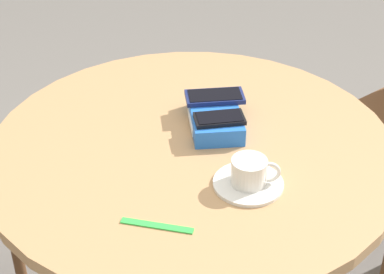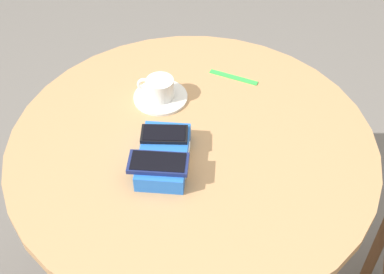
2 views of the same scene
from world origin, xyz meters
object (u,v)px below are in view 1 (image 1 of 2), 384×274
(round_table, at_px, (192,183))
(lanyard_strap, at_px, (157,226))
(phone_navy, at_px, (215,97))
(saucer, at_px, (248,184))
(phone_box, at_px, (215,117))
(coffee_cup, at_px, (250,171))
(phone_black, at_px, (219,118))

(round_table, xyz_separation_m, lanyard_strap, (0.25, -0.15, 0.12))
(phone_navy, xyz_separation_m, saucer, (0.29, -0.02, -0.05))
(phone_box, xyz_separation_m, phone_navy, (-0.05, 0.01, 0.03))
(phone_navy, distance_m, lanyard_strap, 0.44)
(phone_box, xyz_separation_m, coffee_cup, (0.25, -0.00, 0.02))
(round_table, xyz_separation_m, phone_box, (-0.06, 0.08, 0.14))
(phone_black, height_order, saucer, phone_black)
(phone_box, bearing_deg, lanyard_strap, -35.46)
(phone_black, bearing_deg, round_table, -79.70)
(round_table, xyz_separation_m, saucer, (0.18, 0.07, 0.12))
(phone_navy, distance_m, saucer, 0.30)
(phone_box, height_order, phone_navy, phone_navy)
(phone_navy, relative_size, coffee_cup, 1.49)
(saucer, xyz_separation_m, coffee_cup, (0.00, 0.00, 0.03))
(lanyard_strap, bearing_deg, phone_box, 144.54)
(round_table, bearing_deg, phone_black, 100.30)
(phone_navy, relative_size, phone_black, 1.24)
(phone_navy, height_order, saucer, phone_navy)
(round_table, relative_size, coffee_cup, 9.30)
(saucer, relative_size, coffee_cup, 1.47)
(round_table, relative_size, phone_navy, 6.25)
(phone_navy, xyz_separation_m, coffee_cup, (0.29, -0.02, -0.01))
(phone_navy, distance_m, coffee_cup, 0.29)
(saucer, bearing_deg, phone_black, -179.97)
(phone_box, relative_size, phone_black, 1.75)
(phone_black, bearing_deg, coffee_cup, 0.74)
(coffee_cup, height_order, lanyard_strap, coffee_cup)
(phone_box, bearing_deg, phone_navy, 162.33)
(phone_navy, bearing_deg, lanyard_strap, -33.48)
(phone_black, bearing_deg, phone_box, 173.53)
(round_table, xyz_separation_m, coffee_cup, (0.18, 0.07, 0.15))
(saucer, distance_m, coffee_cup, 0.03)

